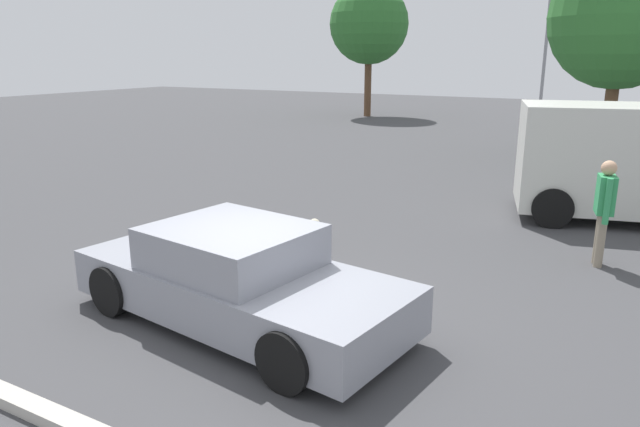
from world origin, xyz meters
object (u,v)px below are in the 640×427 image
pedestrian (604,204)px  light_post_near (550,5)px  dog (311,230)px  sedan_foreground (238,279)px

pedestrian → light_post_near: (-3.80, 17.78, 4.19)m
dog → pedestrian: size_ratio=0.36×
pedestrian → light_post_near: bearing=90.3°
pedestrian → light_post_near: light_post_near is taller
dog → pedestrian: 4.62m
pedestrian → light_post_near: 18.66m
light_post_near → pedestrian: bearing=-77.9°
pedestrian → sedan_foreground: bearing=-142.1°
sedan_foreground → light_post_near: bearing=98.5°
sedan_foreground → pedestrian: bearing=57.8°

